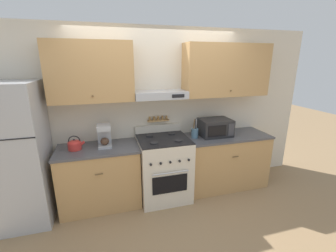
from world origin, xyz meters
name	(u,v)px	position (x,y,z in m)	size (l,w,h in m)	color
ground_plane	(168,205)	(0.00, 0.00, 0.00)	(16.00, 16.00, 0.00)	#937551
wall_back	(162,97)	(0.07, 0.58, 1.52)	(5.20, 0.46, 2.55)	beige
counter_left	(100,176)	(-0.93, 0.32, 0.45)	(1.12, 0.63, 0.90)	tan
counter_right	(224,160)	(1.07, 0.32, 0.45)	(1.39, 0.63, 0.90)	tan
stove_range	(164,168)	(0.00, 0.27, 0.48)	(0.74, 0.73, 1.08)	beige
refrigerator	(14,156)	(-1.93, 0.26, 0.91)	(0.74, 0.73, 1.83)	#ADAFB5
tea_kettle	(75,144)	(-1.23, 0.34, 0.97)	(0.23, 0.18, 0.20)	red
coffee_maker	(104,135)	(-0.83, 0.37, 1.06)	(0.18, 0.23, 0.32)	#ADAFB5
microwave	(215,127)	(0.88, 0.36, 1.03)	(0.50, 0.38, 0.27)	#232326
utensil_crock	(195,133)	(0.52, 0.34, 0.98)	(0.11, 0.11, 0.30)	slate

